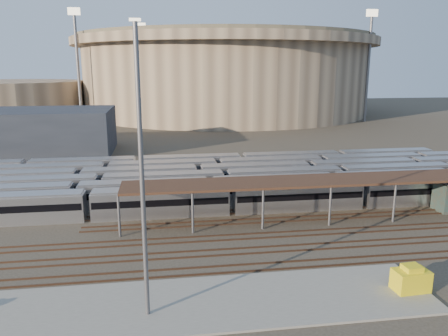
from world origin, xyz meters
The scene contains 13 objects.
ground centered at (0.00, 0.00, 0.00)m, with size 420.00×420.00×0.00m, color #383026.
apron centered at (-5.00, -15.00, 0.10)m, with size 50.00×9.00×0.20m, color gray.
subway_trains centered at (3.27, 18.50, 1.80)m, with size 125.87×23.90×3.60m.
inspection_shed centered at (22.00, 4.00, 4.98)m, with size 60.30×6.00×5.30m.
empty_tracks centered at (0.00, -5.00, 0.09)m, with size 170.00×9.62×0.18m.
stadium centered at (25.00, 140.00, 16.47)m, with size 124.00×124.00×32.50m.
secondary_arena centered at (-60.00, 130.00, 7.00)m, with size 56.00×56.00×14.00m, color #9C866A.
service_building centered at (-35.00, 55.00, 5.00)m, with size 42.00×20.00×10.00m, color #1E232D.
floodlight_0 centered at (-30.00, 110.00, 20.65)m, with size 4.00×1.00×38.40m.
floodlight_2 centered at (70.00, 100.00, 20.65)m, with size 4.00×1.00×38.40m.
floodlight_3 centered at (-10.00, 160.00, 20.65)m, with size 4.00×1.00×38.40m.
yard_light_pole centered at (-4.38, -16.10, 11.55)m, with size 0.82×0.36×22.53m.
yellow_equipment centered at (18.50, -15.64, 1.14)m, with size 3.01×1.88×1.88m, color yellow.
Camera 1 is at (-2.89, -48.02, 19.54)m, focal length 35.00 mm.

